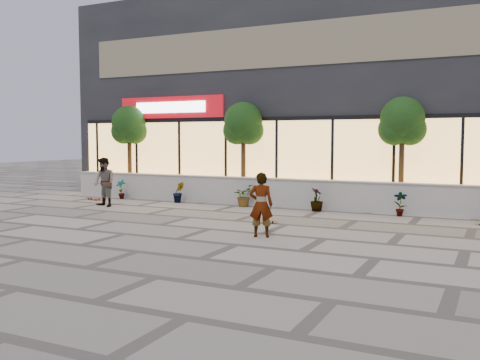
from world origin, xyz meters
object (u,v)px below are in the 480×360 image
at_px(tree_midwest, 243,126).
at_px(skater_center, 261,205).
at_px(skateboard_center, 265,221).
at_px(skater_left, 104,182).
at_px(skateboard_left, 94,198).
at_px(tree_mideast, 402,124).
at_px(tree_west, 129,127).

relative_size(tree_midwest, skater_center, 2.37).
xyz_separation_m(skater_center, skateboard_center, (-0.77, 2.07, -0.76)).
height_order(skater_center, skater_left, skater_left).
bearing_deg(skateboard_left, skater_center, -13.22).
bearing_deg(skater_center, skateboard_center, -87.38).
bearing_deg(tree_midwest, tree_mideast, 0.00).
distance_m(tree_midwest, skateboard_center, 6.03).
relative_size(tree_west, skater_left, 2.17).
xyz_separation_m(tree_west, skater_left, (1.52, -3.48, -2.08)).
bearing_deg(skateboard_center, skateboard_left, 141.99).
height_order(tree_midwest, tree_mideast, same).
height_order(tree_west, skater_center, tree_west).
bearing_deg(tree_midwest, skater_left, -138.80).
bearing_deg(skater_center, skater_left, -39.52).
bearing_deg(skater_left, skateboard_center, 5.93).
height_order(tree_west, skater_left, tree_west).
bearing_deg(skater_center, tree_midwest, -78.69).
relative_size(tree_west, skater_center, 2.37).
height_order(skater_left, skateboard_center, skater_left).
relative_size(skater_center, skateboard_left, 1.93).
relative_size(tree_mideast, skater_center, 2.37).
relative_size(skater_left, skateboard_center, 2.50).
distance_m(tree_mideast, skateboard_center, 6.18).
xyz_separation_m(tree_midwest, skateboard_left, (-5.78, -2.03, -2.90)).
bearing_deg(skater_left, tree_west, 127.54).
bearing_deg(skater_left, skater_center, -7.83).
height_order(skater_left, skateboard_left, skater_left).
distance_m(skateboard_center, skateboard_left, 8.96).
distance_m(skater_left, skateboard_center, 6.95).
bearing_deg(skateboard_center, skater_left, 149.59).
relative_size(tree_west, skateboard_left, 4.57).
relative_size(tree_midwest, tree_mideast, 1.00).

